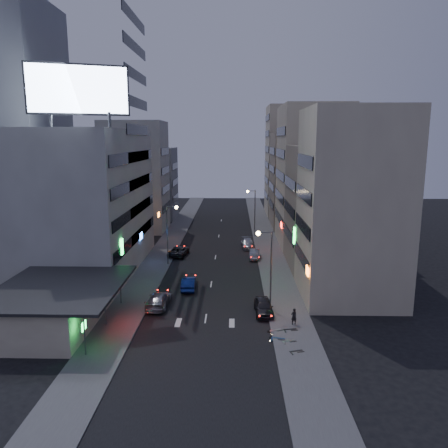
{
  "coord_description": "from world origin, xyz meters",
  "views": [
    {
      "loc": [
        2.65,
        -35.06,
        16.85
      ],
      "look_at": [
        1.4,
        18.87,
        6.3
      ],
      "focal_mm": 35.0,
      "sensor_mm": 36.0,
      "label": 1
    }
  ],
  "objects_px": {
    "road_car_blue": "(189,283)",
    "parked_car_right_mid": "(254,254)",
    "parked_car_left": "(179,251)",
    "scooter_black_a": "(302,343)",
    "road_car_silver": "(159,300)",
    "parked_car_right_near": "(264,307)",
    "scooter_silver_b": "(281,323)",
    "scooter_black_b": "(296,323)",
    "scooter_silver_a": "(295,334)",
    "parked_car_right_far": "(248,243)",
    "scooter_blue": "(286,333)",
    "person": "(294,316)"
  },
  "relations": [
    {
      "from": "scooter_blue",
      "to": "scooter_silver_b",
      "type": "bearing_deg",
      "value": 20.59
    },
    {
      "from": "scooter_black_a",
      "to": "scooter_blue",
      "type": "relative_size",
      "value": 0.98
    },
    {
      "from": "scooter_silver_a",
      "to": "scooter_black_b",
      "type": "distance_m",
      "value": 2.25
    },
    {
      "from": "scooter_silver_b",
      "to": "parked_car_right_far",
      "type": "bearing_deg",
      "value": -19.8
    },
    {
      "from": "parked_car_right_near",
      "to": "scooter_black_a",
      "type": "distance_m",
      "value": 8.01
    },
    {
      "from": "parked_car_left",
      "to": "scooter_black_b",
      "type": "relative_size",
      "value": 2.85
    },
    {
      "from": "parked_car_right_far",
      "to": "road_car_silver",
      "type": "bearing_deg",
      "value": -114.98
    },
    {
      "from": "scooter_silver_b",
      "to": "parked_car_left",
      "type": "bearing_deg",
      "value": 2.54
    },
    {
      "from": "parked_car_left",
      "to": "scooter_black_b",
      "type": "distance_m",
      "value": 28.45
    },
    {
      "from": "parked_car_right_mid",
      "to": "parked_car_right_far",
      "type": "bearing_deg",
      "value": 100.21
    },
    {
      "from": "person",
      "to": "scooter_silver_b",
      "type": "xyz_separation_m",
      "value": [
        -1.3,
        -0.96,
        -0.26
      ]
    },
    {
      "from": "scooter_silver_a",
      "to": "scooter_silver_b",
      "type": "distance_m",
      "value": 2.34
    },
    {
      "from": "parked_car_right_far",
      "to": "scooter_black_b",
      "type": "height_order",
      "value": "parked_car_right_far"
    },
    {
      "from": "parked_car_right_near",
      "to": "scooter_black_a",
      "type": "xyz_separation_m",
      "value": [
        2.6,
        -7.57,
        -0.09
      ]
    },
    {
      "from": "scooter_silver_a",
      "to": "parked_car_right_near",
      "type": "bearing_deg",
      "value": 7.16
    },
    {
      "from": "parked_car_right_mid",
      "to": "road_car_silver",
      "type": "height_order",
      "value": "road_car_silver"
    },
    {
      "from": "road_car_silver",
      "to": "scooter_black_a",
      "type": "distance_m",
      "value": 16.08
    },
    {
      "from": "scooter_silver_a",
      "to": "scooter_black_b",
      "type": "bearing_deg",
      "value": -25.68
    },
    {
      "from": "parked_car_right_mid",
      "to": "person",
      "type": "distance_m",
      "value": 22.84
    },
    {
      "from": "parked_car_right_mid",
      "to": "road_car_silver",
      "type": "relative_size",
      "value": 0.77
    },
    {
      "from": "parked_car_left",
      "to": "road_car_silver",
      "type": "bearing_deg",
      "value": 98.39
    },
    {
      "from": "parked_car_left",
      "to": "scooter_silver_a",
      "type": "height_order",
      "value": "parked_car_left"
    },
    {
      "from": "parked_car_right_mid",
      "to": "road_car_silver",
      "type": "distance_m",
      "value": 21.23
    },
    {
      "from": "scooter_black_a",
      "to": "scooter_silver_b",
      "type": "bearing_deg",
      "value": 1.26
    },
    {
      "from": "parked_car_left",
      "to": "road_car_silver",
      "type": "xyz_separation_m",
      "value": [
        0.42,
        -19.75,
        0.02
      ]
    },
    {
      "from": "parked_car_right_mid",
      "to": "scooter_black_b",
      "type": "distance_m",
      "value": 23.72
    },
    {
      "from": "parked_car_left",
      "to": "scooter_silver_b",
      "type": "xyz_separation_m",
      "value": [
        12.3,
        -25.01,
        -0.09
      ]
    },
    {
      "from": "parked_car_right_mid",
      "to": "scooter_silver_a",
      "type": "xyz_separation_m",
      "value": [
        2.25,
        -25.77,
        -0.02
      ]
    },
    {
      "from": "road_car_silver",
      "to": "scooter_silver_a",
      "type": "relative_size",
      "value": 3.03
    },
    {
      "from": "scooter_black_a",
      "to": "scooter_black_b",
      "type": "bearing_deg",
      "value": -18.83
    },
    {
      "from": "parked_car_right_mid",
      "to": "road_car_silver",
      "type": "bearing_deg",
      "value": -116.34
    },
    {
      "from": "parked_car_right_far",
      "to": "parked_car_right_mid",
      "type": "bearing_deg",
      "value": -86.63
    },
    {
      "from": "road_car_blue",
      "to": "parked_car_right_mid",
      "type": "bearing_deg",
      "value": -123.91
    },
    {
      "from": "person",
      "to": "scooter_blue",
      "type": "bearing_deg",
      "value": 48.41
    },
    {
      "from": "road_car_silver",
      "to": "scooter_blue",
      "type": "height_order",
      "value": "road_car_silver"
    },
    {
      "from": "scooter_blue",
      "to": "scooter_black_b",
      "type": "distance_m",
      "value": 2.38
    },
    {
      "from": "person",
      "to": "scooter_silver_a",
      "type": "xyz_separation_m",
      "value": [
        -0.33,
        -3.09,
        -0.25
      ]
    },
    {
      "from": "parked_car_right_near",
      "to": "scooter_silver_b",
      "type": "xyz_separation_m",
      "value": [
        1.28,
        -3.65,
        -0.11
      ]
    },
    {
      "from": "parked_car_left",
      "to": "scooter_black_a",
      "type": "height_order",
      "value": "parked_car_left"
    },
    {
      "from": "road_car_blue",
      "to": "person",
      "type": "relative_size",
      "value": 2.86
    },
    {
      "from": "parked_car_right_mid",
      "to": "person",
      "type": "xyz_separation_m",
      "value": [
        2.58,
        -22.69,
        0.23
      ]
    },
    {
      "from": "person",
      "to": "scooter_blue",
      "type": "distance_m",
      "value": 3.13
    },
    {
      "from": "parked_car_right_mid",
      "to": "scooter_black_a",
      "type": "distance_m",
      "value": 27.69
    },
    {
      "from": "road_car_silver",
      "to": "person",
      "type": "height_order",
      "value": "person"
    },
    {
      "from": "road_car_silver",
      "to": "scooter_black_a",
      "type": "relative_size",
      "value": 3.01
    },
    {
      "from": "parked_car_left",
      "to": "parked_car_right_near",
      "type": "bearing_deg",
      "value": 124.47
    },
    {
      "from": "road_car_silver",
      "to": "parked_car_right_mid",
      "type": "bearing_deg",
      "value": -117.87
    },
    {
      "from": "parked_car_right_far",
      "to": "road_car_blue",
      "type": "xyz_separation_m",
      "value": [
        -7.34,
        -19.4,
        0.02
      ]
    },
    {
      "from": "person",
      "to": "scooter_blue",
      "type": "xyz_separation_m",
      "value": [
        -1.08,
        -2.93,
        -0.23
      ]
    },
    {
      "from": "road_car_silver",
      "to": "scooter_black_b",
      "type": "xyz_separation_m",
      "value": [
        13.3,
        -5.17,
        -0.07
      ]
    }
  ]
}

